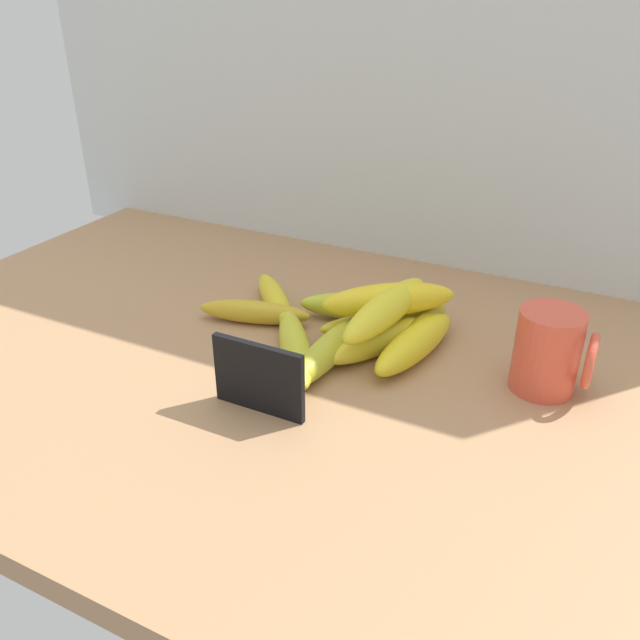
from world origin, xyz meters
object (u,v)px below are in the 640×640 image
at_px(banana_3, 422,331).
at_px(banana_6, 295,347).
at_px(banana_1, 372,307).
at_px(banana_8, 380,323).
at_px(banana_5, 415,343).
at_px(banana_9, 386,309).
at_px(banana_0, 274,298).
at_px(coffee_mug, 550,352).
at_px(chalkboard_sign, 259,380).
at_px(banana_4, 254,312).
at_px(banana_10, 389,300).
at_px(banana_7, 382,339).
at_px(banana_2, 329,349).

distance_m(banana_3, banana_6, 0.17).
xyz_separation_m(banana_1, banana_8, (0.03, -0.03, -0.00)).
height_order(banana_5, banana_9, banana_9).
xyz_separation_m(banana_0, banana_1, (0.14, 0.03, 0.00)).
bearing_deg(coffee_mug, banana_1, 164.93).
bearing_deg(banana_6, banana_1, 72.63).
xyz_separation_m(chalkboard_sign, banana_4, (-0.11, 0.17, -0.02)).
bearing_deg(banana_1, banana_8, -50.65).
height_order(coffee_mug, banana_6, coffee_mug).
height_order(chalkboard_sign, coffee_mug, coffee_mug).
distance_m(banana_3, banana_10, 0.06).
distance_m(banana_6, banana_7, 0.11).
distance_m(banana_1, banana_7, 0.09).
bearing_deg(banana_7, banana_4, -178.41).
xyz_separation_m(coffee_mug, banana_10, (-0.21, 0.03, 0.01)).
relative_size(chalkboard_sign, banana_5, 0.64).
relative_size(banana_1, banana_9, 1.02).
height_order(banana_4, banana_8, same).
relative_size(banana_0, banana_8, 0.94).
height_order(coffee_mug, banana_5, coffee_mug).
distance_m(banana_1, banana_8, 0.04).
xyz_separation_m(chalkboard_sign, banana_10, (0.06, 0.22, 0.02)).
bearing_deg(banana_1, banana_6, -107.37).
xyz_separation_m(coffee_mug, banana_5, (-0.16, -0.00, -0.03)).
bearing_deg(banana_5, banana_9, 172.22).
xyz_separation_m(banana_6, banana_8, (0.07, 0.11, -0.00)).
bearing_deg(banana_4, banana_1, 29.29).
relative_size(coffee_mug, banana_8, 0.60).
bearing_deg(coffee_mug, banana_2, -166.10).
height_order(banana_1, banana_2, banana_1).
height_order(coffee_mug, banana_2, coffee_mug).
relative_size(banana_4, banana_7, 0.92).
bearing_deg(chalkboard_sign, banana_6, 98.50).
relative_size(chalkboard_sign, banana_9, 0.56).
bearing_deg(chalkboard_sign, banana_9, 68.76).
distance_m(banana_5, banana_9, 0.06).
height_order(coffee_mug, banana_10, coffee_mug).
bearing_deg(banana_2, coffee_mug, 13.90).
relative_size(banana_6, banana_10, 1.05).
xyz_separation_m(banana_2, banana_9, (0.05, 0.06, 0.04)).
xyz_separation_m(banana_5, banana_6, (-0.13, -0.07, -0.00)).
bearing_deg(banana_5, banana_2, -147.52).
relative_size(banana_5, banana_9, 0.88).
bearing_deg(banana_9, banana_6, -139.40).
xyz_separation_m(banana_7, banana_8, (-0.02, 0.04, -0.00)).
bearing_deg(banana_3, banana_1, 159.68).
relative_size(coffee_mug, banana_3, 0.55).
relative_size(banana_0, banana_4, 0.98).
relative_size(chalkboard_sign, coffee_mug, 1.11).
xyz_separation_m(coffee_mug, banana_8, (-0.22, 0.04, -0.03)).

